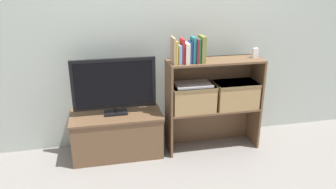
{
  "coord_description": "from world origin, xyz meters",
  "views": [
    {
      "loc": [
        -0.61,
        -2.69,
        1.69
      ],
      "look_at": [
        0.0,
        0.15,
        0.6
      ],
      "focal_mm": 35.0,
      "sensor_mm": 36.0,
      "label": 1
    }
  ],
  "objects_px": {
    "storage_basket_right": "(235,93)",
    "baby_monitor": "(255,53)",
    "tv": "(114,85)",
    "book_tan": "(173,51)",
    "book_maroon": "(196,50)",
    "book_skyblue": "(179,54)",
    "book_mustard": "(176,52)",
    "tv_stand": "(117,133)",
    "book_teal": "(193,50)",
    "book_crimson": "(182,51)",
    "book_olive": "(202,49)",
    "laptop": "(193,84)",
    "storage_basket_left": "(193,97)",
    "book_ivory": "(186,53)",
    "book_forest": "(198,50)",
    "book_navy": "(190,52)"
  },
  "relations": [
    {
      "from": "laptop",
      "to": "book_teal",
      "type": "bearing_deg",
      "value": -117.66
    },
    {
      "from": "book_skyblue",
      "to": "book_mustard",
      "type": "bearing_deg",
      "value": 180.0
    },
    {
      "from": "book_crimson",
      "to": "book_maroon",
      "type": "xyz_separation_m",
      "value": [
        0.13,
        0.0,
        -0.0
      ]
    },
    {
      "from": "book_tan",
      "to": "book_ivory",
      "type": "height_order",
      "value": "book_tan"
    },
    {
      "from": "book_forest",
      "to": "tv_stand",
      "type": "bearing_deg",
      "value": 171.25
    },
    {
      "from": "storage_basket_left",
      "to": "tv_stand",
      "type": "bearing_deg",
      "value": 173.34
    },
    {
      "from": "book_ivory",
      "to": "book_crimson",
      "type": "bearing_deg",
      "value": -180.0
    },
    {
      "from": "book_mustard",
      "to": "book_crimson",
      "type": "relative_size",
      "value": 0.94
    },
    {
      "from": "book_ivory",
      "to": "book_teal",
      "type": "bearing_deg",
      "value": -0.0
    },
    {
      "from": "book_navy",
      "to": "book_mustard",
      "type": "bearing_deg",
      "value": 180.0
    },
    {
      "from": "storage_basket_left",
      "to": "laptop",
      "type": "bearing_deg",
      "value": -26.57
    },
    {
      "from": "book_mustard",
      "to": "book_crimson",
      "type": "height_order",
      "value": "book_crimson"
    },
    {
      "from": "book_olive",
      "to": "laptop",
      "type": "distance_m",
      "value": 0.35
    },
    {
      "from": "book_skyblue",
      "to": "book_teal",
      "type": "height_order",
      "value": "book_teal"
    },
    {
      "from": "book_olive",
      "to": "baby_monitor",
      "type": "height_order",
      "value": "book_olive"
    },
    {
      "from": "tv",
      "to": "book_tan",
      "type": "relative_size",
      "value": 3.26
    },
    {
      "from": "baby_monitor",
      "to": "laptop",
      "type": "xyz_separation_m",
      "value": [
        -0.62,
        -0.02,
        -0.27
      ]
    },
    {
      "from": "book_maroon",
      "to": "laptop",
      "type": "distance_m",
      "value": 0.34
    },
    {
      "from": "tv_stand",
      "to": "book_ivory",
      "type": "xyz_separation_m",
      "value": [
        0.65,
        -0.12,
        0.8
      ]
    },
    {
      "from": "book_mustard",
      "to": "book_olive",
      "type": "xyz_separation_m",
      "value": [
        0.25,
        -0.0,
        0.02
      ]
    },
    {
      "from": "book_tan",
      "to": "book_mustard",
      "type": "xyz_separation_m",
      "value": [
        0.02,
        -0.0,
        -0.01
      ]
    },
    {
      "from": "book_tan",
      "to": "book_maroon",
      "type": "relative_size",
      "value": 1.07
    },
    {
      "from": "tv",
      "to": "storage_basket_left",
      "type": "relative_size",
      "value": 1.86
    },
    {
      "from": "tv_stand",
      "to": "book_teal",
      "type": "xyz_separation_m",
      "value": [
        0.72,
        -0.12,
        0.82
      ]
    },
    {
      "from": "book_navy",
      "to": "book_maroon",
      "type": "relative_size",
      "value": 0.87
    },
    {
      "from": "book_tan",
      "to": "book_maroon",
      "type": "bearing_deg",
      "value": -0.0
    },
    {
      "from": "tv_stand",
      "to": "book_crimson",
      "type": "bearing_deg",
      "value": -10.84
    },
    {
      "from": "tv",
      "to": "book_forest",
      "type": "height_order",
      "value": "book_forest"
    },
    {
      "from": "book_forest",
      "to": "tv",
      "type": "bearing_deg",
      "value": 171.36
    },
    {
      "from": "book_forest",
      "to": "storage_basket_left",
      "type": "bearing_deg",
      "value": 135.27
    },
    {
      "from": "book_mustard",
      "to": "baby_monitor",
      "type": "xyz_separation_m",
      "value": [
        0.8,
        0.05,
        -0.06
      ]
    },
    {
      "from": "book_olive",
      "to": "book_teal",
      "type": "bearing_deg",
      "value": 180.0
    },
    {
      "from": "book_teal",
      "to": "tv",
      "type": "bearing_deg",
      "value": 170.77
    },
    {
      "from": "tv",
      "to": "storage_basket_right",
      "type": "xyz_separation_m",
      "value": [
        1.17,
        -0.08,
        -0.14
      ]
    },
    {
      "from": "tv_stand",
      "to": "book_ivory",
      "type": "height_order",
      "value": "book_ivory"
    },
    {
      "from": "tv",
      "to": "book_skyblue",
      "type": "bearing_deg",
      "value": -11.28
    },
    {
      "from": "book_tan",
      "to": "book_crimson",
      "type": "xyz_separation_m",
      "value": [
        0.08,
        -0.0,
        -0.01
      ]
    },
    {
      "from": "book_crimson",
      "to": "book_navy",
      "type": "bearing_deg",
      "value": 0.0
    },
    {
      "from": "book_skyblue",
      "to": "book_maroon",
      "type": "xyz_separation_m",
      "value": [
        0.16,
        0.0,
        0.02
      ]
    },
    {
      "from": "book_forest",
      "to": "book_skyblue",
      "type": "bearing_deg",
      "value": -180.0
    },
    {
      "from": "book_crimson",
      "to": "book_teal",
      "type": "bearing_deg",
      "value": 0.0
    },
    {
      "from": "book_maroon",
      "to": "book_olive",
      "type": "relative_size",
      "value": 0.92
    },
    {
      "from": "book_mustard",
      "to": "baby_monitor",
      "type": "bearing_deg",
      "value": 3.4
    },
    {
      "from": "book_teal",
      "to": "book_forest",
      "type": "height_order",
      "value": "book_teal"
    },
    {
      "from": "tv",
      "to": "laptop",
      "type": "xyz_separation_m",
      "value": [
        0.73,
        -0.08,
        -0.02
      ]
    },
    {
      "from": "book_olive",
      "to": "book_mustard",
      "type": "bearing_deg",
      "value": 180.0
    },
    {
      "from": "book_crimson",
      "to": "tv_stand",
      "type": "bearing_deg",
      "value": 169.16
    },
    {
      "from": "book_navy",
      "to": "laptop",
      "type": "xyz_separation_m",
      "value": [
        0.05,
        0.03,
        -0.32
      ]
    },
    {
      "from": "storage_basket_right",
      "to": "baby_monitor",
      "type": "bearing_deg",
      "value": 4.77
    },
    {
      "from": "book_tan",
      "to": "tv",
      "type": "bearing_deg",
      "value": 167.68
    }
  ]
}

